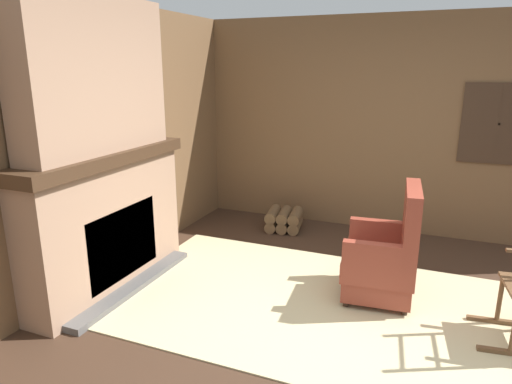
% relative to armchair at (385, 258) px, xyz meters
% --- Properties ---
extents(ground_plane, '(14.00, 14.00, 0.00)m').
position_rel_armchair_xyz_m(ground_plane, '(-0.02, -0.72, -0.37)').
color(ground_plane, '#3D281C').
extents(wood_panel_wall_left, '(0.06, 5.70, 2.60)m').
position_rel_armchair_xyz_m(wood_panel_wall_left, '(-2.61, -0.72, 0.93)').
color(wood_panel_wall_left, brown).
rests_on(wood_panel_wall_left, ground).
extents(wood_panel_wall_back, '(5.70, 0.09, 2.60)m').
position_rel_armchair_xyz_m(wood_panel_wall_back, '(-0.00, 1.86, 0.93)').
color(wood_panel_wall_back, brown).
rests_on(wood_panel_wall_back, ground).
extents(fireplace_hearth, '(0.56, 1.90, 1.28)m').
position_rel_armchair_xyz_m(fireplace_hearth, '(-2.39, -0.72, 0.26)').
color(fireplace_hearth, '#9E7A60').
rests_on(fireplace_hearth, ground).
extents(chimney_breast, '(0.31, 1.59, 1.30)m').
position_rel_armchair_xyz_m(chimney_breast, '(-2.40, -0.72, 1.56)').
color(chimney_breast, '#9E7A60').
rests_on(chimney_breast, fireplace_hearth).
extents(area_rug, '(3.68, 2.16, 0.01)m').
position_rel_armchair_xyz_m(area_rug, '(-0.47, -0.36, -0.37)').
color(area_rug, '#C6B789').
rests_on(area_rug, ground).
extents(armchair, '(0.66, 0.75, 1.03)m').
position_rel_armchair_xyz_m(armchair, '(0.00, 0.00, 0.00)').
color(armchair, brown).
rests_on(armchair, ground).
extents(firewood_stack, '(0.49, 0.49, 0.26)m').
position_rel_armchair_xyz_m(firewood_stack, '(-1.39, 1.33, -0.24)').
color(firewood_stack, brown).
rests_on(firewood_stack, ground).
extents(oil_lamp_vase, '(0.10, 0.10, 0.25)m').
position_rel_armchair_xyz_m(oil_lamp_vase, '(-2.43, -1.29, 1.00)').
color(oil_lamp_vase, '#99B29E').
rests_on(oil_lamp_vase, fireplace_hearth).
extents(storage_case, '(0.14, 0.22, 0.12)m').
position_rel_armchair_xyz_m(storage_case, '(-2.43, -0.30, 0.96)').
color(storage_case, brown).
rests_on(storage_case, fireplace_hearth).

